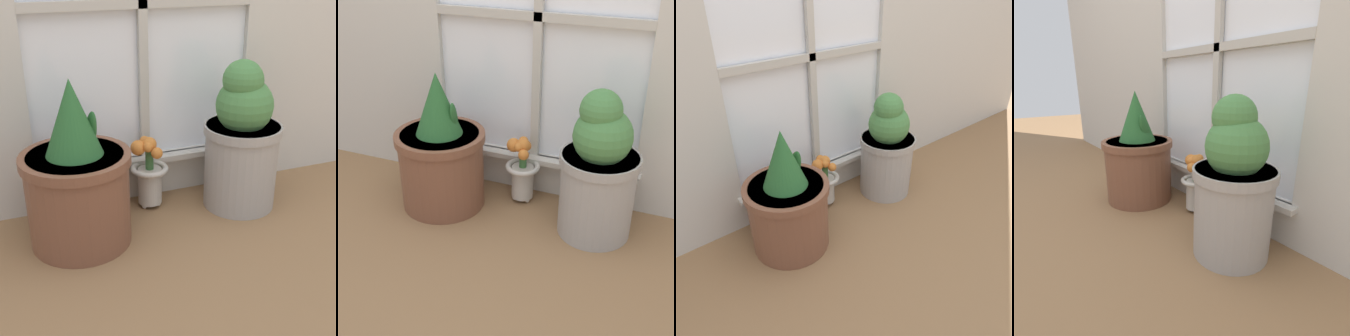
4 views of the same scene
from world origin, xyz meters
TOP-DOWN VIEW (x-y plane):
  - ground_plane at (0.00, 0.00)m, footprint 10.00×10.00m
  - potted_plant_left at (-0.34, 0.27)m, footprint 0.39×0.39m
  - potted_plant_right at (0.34, 0.31)m, footprint 0.31×0.31m
  - flower_vase at (-0.02, 0.43)m, footprint 0.15×0.15m

SIDE VIEW (x-z plane):
  - ground_plane at x=0.00m, z-range 0.00..0.00m
  - flower_vase at x=-0.02m, z-range 0.01..0.31m
  - potted_plant_left at x=-0.34m, z-range -0.06..0.54m
  - potted_plant_right at x=0.34m, z-range -0.03..0.58m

